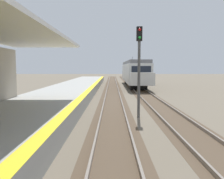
% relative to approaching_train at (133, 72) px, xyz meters
% --- Properties ---
extents(station_platform, '(5.00, 80.00, 0.91)m').
position_rel_approaching_train_xyz_m(station_platform, '(-7.80, -23.66, -1.73)').
color(station_platform, '#999993').
rests_on(station_platform, ground).
extents(track_pair_nearest_platform, '(2.34, 120.00, 0.16)m').
position_rel_approaching_train_xyz_m(track_pair_nearest_platform, '(-3.40, -19.66, -2.13)').
color(track_pair_nearest_platform, '#4C3D2D').
rests_on(track_pair_nearest_platform, ground).
extents(track_pair_middle, '(2.34, 120.00, 0.16)m').
position_rel_approaching_train_xyz_m(track_pair_middle, '(-0.00, -19.66, -2.13)').
color(track_pair_middle, '#4C3D2D').
rests_on(track_pair_middle, ground).
extents(approaching_train, '(2.93, 19.60, 4.76)m').
position_rel_approaching_train_xyz_m(approaching_train, '(0.00, 0.00, 0.00)').
color(approaching_train, silver).
rests_on(approaching_train, ground).
extents(rail_signal_post, '(0.32, 0.34, 5.20)m').
position_rel_approaching_train_xyz_m(rail_signal_post, '(-1.93, -23.05, 1.02)').
color(rail_signal_post, '#4C4C4C').
rests_on(rail_signal_post, ground).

